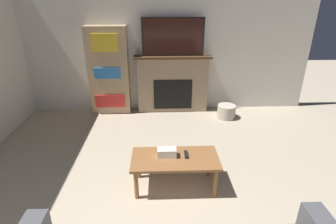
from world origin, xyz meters
name	(u,v)px	position (x,y,z in m)	size (l,w,h in m)	color
wall_back	(156,41)	(0.00, 4.73, 1.35)	(5.94, 0.06, 2.70)	silver
fireplace	(173,84)	(0.31, 4.59, 0.56)	(1.45, 0.28, 1.11)	tan
tv	(173,37)	(0.31, 4.57, 1.45)	(1.13, 0.03, 0.68)	black
coffee_table	(175,162)	(0.22, 2.25, 0.35)	(1.01, 0.50, 0.41)	brown
tissue_box	(167,152)	(0.12, 2.28, 0.46)	(0.22, 0.12, 0.10)	white
remote_control	(186,154)	(0.35, 2.29, 0.42)	(0.04, 0.15, 0.02)	black
bookshelf	(109,71)	(-0.90, 4.57, 0.83)	(0.75, 0.29, 1.65)	tan
storage_basket	(226,111)	(1.31, 4.19, 0.12)	(0.34, 0.34, 0.25)	#BCB29E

